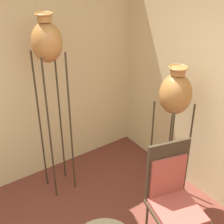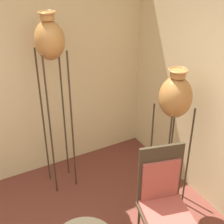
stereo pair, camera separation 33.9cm
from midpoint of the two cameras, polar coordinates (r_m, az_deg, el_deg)
vase_stand_tall at (r=3.30m, az=-14.71°, el=11.32°), size 0.31×0.31×2.15m
vase_stand_medium at (r=3.23m, az=8.60°, el=2.89°), size 0.34×0.34×1.67m
chair at (r=3.06m, az=7.83°, el=-14.91°), size 0.57×0.60×1.15m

